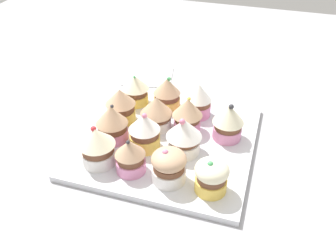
{
  "coord_description": "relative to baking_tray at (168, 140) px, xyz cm",
  "views": [
    {
      "loc": [
        54.71,
        17.13,
        46.16
      ],
      "look_at": [
        0.0,
        0.0,
        4.2
      ],
      "focal_mm": 38.99,
      "sensor_mm": 36.0,
      "label": 1
    }
  ],
  "objects": [
    {
      "name": "cupcake_0",
      "position": [
        -10.4,
        -10.9,
        4.3
      ],
      "size": [
        6.16,
        6.16,
        7.19
      ],
      "color": "#EFC651",
      "rests_on": "baking_tray"
    },
    {
      "name": "cupcake_10",
      "position": [
        3.0,
        4.05,
        4.46
      ],
      "size": [
        6.71,
        6.71,
        7.69
      ],
      "color": "white",
      "rests_on": "baking_tray"
    },
    {
      "name": "napkin",
      "position": [
        -24.9,
        -13.25,
        -0.3
      ],
      "size": [
        13.06,
        14.21,
        0.6
      ],
      "primitive_type": "cube",
      "rotation": [
        0.0,
        0.0,
        0.2
      ],
      "color": "white",
      "rests_on": "ground_plane"
    },
    {
      "name": "cupcake_6",
      "position": [
        3.9,
        -3.4,
        4.39
      ],
      "size": [
        5.98,
        5.98,
        7.79
      ],
      "color": "#EFC651",
      "rests_on": "baking_tray"
    },
    {
      "name": "cupcake_9",
      "position": [
        -3.77,
        2.88,
        4.54
      ],
      "size": [
        6.08,
        6.08,
        7.71
      ],
      "color": "pink",
      "rests_on": "baking_tray"
    },
    {
      "name": "cupcake_5",
      "position": [
        -2.98,
        -3.38,
        4.35
      ],
      "size": [
        6.61,
        6.61,
        7.14
      ],
      "color": "white",
      "rests_on": "baking_tray"
    },
    {
      "name": "baking_tray",
      "position": [
        0.0,
        0.0,
        0.0
      ],
      "size": [
        33.43,
        33.43,
        1.2
      ],
      "color": "silver",
      "rests_on": "ground_plane"
    },
    {
      "name": "cupcake_11",
      "position": [
        11.08,
        3.61,
        3.79
      ],
      "size": [
        6.04,
        6.04,
        6.62
      ],
      "color": "white",
      "rests_on": "baking_tray"
    },
    {
      "name": "cupcake_2",
      "position": [
        3.35,
        -10.33,
        4.49
      ],
      "size": [
        6.27,
        6.27,
        7.79
      ],
      "color": "pink",
      "rests_on": "baking_tray"
    },
    {
      "name": "cupcake_1",
      "position": [
        -3.13,
        -11.3,
        4.45
      ],
      "size": [
        6.27,
        6.27,
        7.47
      ],
      "color": "#EFC651",
      "rests_on": "baking_tray"
    },
    {
      "name": "cupcake_3",
      "position": [
        10.53,
        -9.9,
        4.47
      ],
      "size": [
        6.56,
        6.56,
        7.81
      ],
      "color": "white",
      "rests_on": "baking_tray"
    },
    {
      "name": "cupcake_8",
      "position": [
        -9.84,
        3.71,
        4.42
      ],
      "size": [
        5.48,
        5.48,
        7.59
      ],
      "color": "pink",
      "rests_on": "baking_tray"
    },
    {
      "name": "cupcake_13",
      "position": [
        11.3,
        10.99,
        3.78
      ],
      "size": [
        5.74,
        5.74,
        6.52
      ],
      "color": "#EFC651",
      "rests_on": "baking_tray"
    },
    {
      "name": "cupcake_4",
      "position": [
        -10.99,
        -3.7,
        4.18
      ],
      "size": [
        5.98,
        5.98,
        7.37
      ],
      "color": "#EFC651",
      "rests_on": "baking_tray"
    },
    {
      "name": "cupcake_12",
      "position": [
        -3.74,
        11.09,
        4.62
      ],
      "size": [
        6.13,
        6.13,
        8.02
      ],
      "color": "pink",
      "rests_on": "baking_tray"
    },
    {
      "name": "ground_plane",
      "position": [
        0.0,
        0.0,
        -2.1
      ],
      "size": [
        180.0,
        180.0,
        3.0
      ],
      "primitive_type": "cube",
      "color": "#9E9EA3"
    },
    {
      "name": "cupcake_7",
      "position": [
        10.83,
        -3.5,
        3.96
      ],
      "size": [
        5.38,
        5.38,
        6.91
      ],
      "color": "pink",
      "rests_on": "baking_tray"
    }
  ]
}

